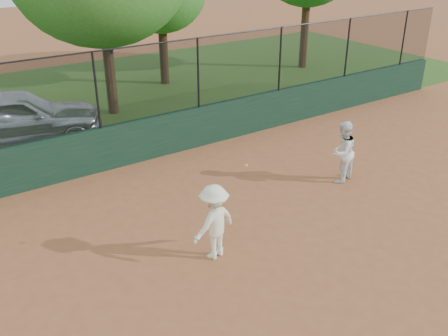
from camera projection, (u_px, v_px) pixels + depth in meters
ground at (255, 279)px, 9.25m from camera, size 80.00×80.00×0.00m
back_wall at (121, 145)px, 13.47m from camera, size 26.00×0.20×1.20m
grass_strip at (55, 107)px, 18.20m from camera, size 36.00×12.00×0.01m
parked_car at (16, 118)px, 14.74m from camera, size 5.21×3.08×1.66m
player_second at (342, 152)px, 12.55m from camera, size 0.91×0.78×1.60m
player_main at (214, 222)px, 9.59m from camera, size 1.11×0.84×2.06m
fence_assembly at (114, 86)px, 12.75m from camera, size 26.00×0.06×2.00m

